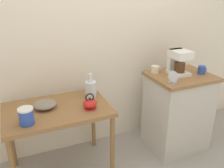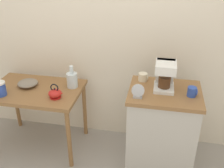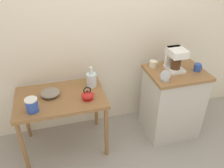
{
  "view_description": "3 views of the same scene",
  "coord_description": "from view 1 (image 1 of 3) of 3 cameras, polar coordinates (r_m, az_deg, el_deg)",
  "views": [
    {
      "loc": [
        -0.99,
        -1.98,
        1.76
      ],
      "look_at": [
        -0.16,
        -0.05,
        0.91
      ],
      "focal_mm": 38.86,
      "sensor_mm": 36.0,
      "label": 1
    },
    {
      "loc": [
        0.57,
        -2.18,
        2.04
      ],
      "look_at": [
        0.16,
        -0.07,
        0.92
      ],
      "focal_mm": 42.32,
      "sensor_mm": 36.0,
      "label": 2
    },
    {
      "loc": [
        -0.68,
        -2.09,
        2.14
      ],
      "look_at": [
        -0.13,
        -0.07,
        0.85
      ],
      "focal_mm": 37.27,
      "sensor_mm": 36.0,
      "label": 3
    }
  ],
  "objects": [
    {
      "name": "bowl_stoneware",
      "position": [
        2.3,
        -15.5,
        -4.64
      ],
      "size": [
        0.21,
        0.21,
        0.07
      ],
      "color": "gray",
      "rests_on": "wooden_table"
    },
    {
      "name": "table_clock",
      "position": [
        2.41,
        14.18,
        1.36
      ],
      "size": [
        0.11,
        0.06,
        0.12
      ],
      "color": "#B2B5BA",
      "rests_on": "kitchen_counter"
    },
    {
      "name": "coffee_maker",
      "position": [
        2.67,
        15.37,
        5.25
      ],
      "size": [
        0.18,
        0.22,
        0.26
      ],
      "color": "white",
      "rests_on": "kitchen_counter"
    },
    {
      "name": "kitchen_counter",
      "position": [
        2.86,
        15.07,
        -6.2
      ],
      "size": [
        0.65,
        0.54,
        0.88
      ],
      "color": "#BCB7AD",
      "rests_on": "ground_plane"
    },
    {
      "name": "mug_small_cream",
      "position": [
        2.68,
        10.2,
        3.41
      ],
      "size": [
        0.09,
        0.09,
        0.08
      ],
      "color": "beige",
      "rests_on": "kitchen_counter"
    },
    {
      "name": "mug_blue",
      "position": [
        2.78,
        20.37,
        3.17
      ],
      "size": [
        0.08,
        0.08,
        0.09
      ],
      "color": "#2D4CAD",
      "rests_on": "kitchen_counter"
    },
    {
      "name": "teakettle",
      "position": [
        2.21,
        -5.19,
        -4.59
      ],
      "size": [
        0.16,
        0.13,
        0.15
      ],
      "color": "red",
      "rests_on": "wooden_table"
    },
    {
      "name": "ground_plane",
      "position": [
        2.83,
        2.72,
        -16.4
      ],
      "size": [
        8.0,
        8.0,
        0.0
      ],
      "primitive_type": "plane",
      "color": "gray"
    },
    {
      "name": "canister_enamel",
      "position": [
        2.07,
        -19.52,
        -7.15
      ],
      "size": [
        0.12,
        0.12,
        0.14
      ],
      "color": "#2D4CAD",
      "rests_on": "wooden_table"
    },
    {
      "name": "glass_carafe_vase",
      "position": [
        2.44,
        -5.03,
        -1.03
      ],
      "size": [
        0.11,
        0.11,
        0.24
      ],
      "color": "silver",
      "rests_on": "wooden_table"
    },
    {
      "name": "wooden_table",
      "position": [
        2.33,
        -12.67,
        -7.35
      ],
      "size": [
        0.95,
        0.63,
        0.72
      ],
      "color": "olive",
      "rests_on": "ground_plane"
    },
    {
      "name": "back_wall",
      "position": [
        2.7,
        0.84,
        14.39
      ],
      "size": [
        4.4,
        0.1,
        2.8
      ],
      "primitive_type": "cube",
      "color": "beige",
      "rests_on": "ground_plane"
    }
  ]
}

